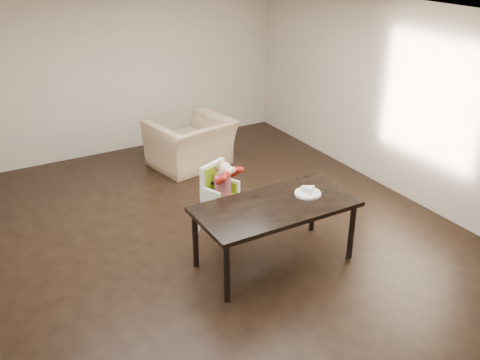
% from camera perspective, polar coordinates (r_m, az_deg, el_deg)
% --- Properties ---
extents(ground, '(7.00, 7.00, 0.00)m').
position_cam_1_polar(ground, '(6.69, -3.14, -6.52)').
color(ground, black).
rests_on(ground, ground).
extents(room_walls, '(6.02, 7.02, 2.71)m').
position_cam_1_polar(room_walls, '(5.93, -3.56, 8.92)').
color(room_walls, beige).
rests_on(room_walls, ground).
extents(dining_table, '(1.80, 0.90, 0.75)m').
position_cam_1_polar(dining_table, '(5.97, 3.78, -3.29)').
color(dining_table, black).
rests_on(dining_table, ground).
extents(high_chair, '(0.58, 0.58, 1.07)m').
position_cam_1_polar(high_chair, '(6.34, -2.01, -0.61)').
color(high_chair, white).
rests_on(high_chair, ground).
extents(plate, '(0.35, 0.35, 0.09)m').
position_cam_1_polar(plate, '(6.18, 7.28, -1.26)').
color(plate, white).
rests_on(plate, dining_table).
extents(armchair, '(1.34, 1.01, 1.05)m').
position_cam_1_polar(armchair, '(8.59, -5.30, 4.76)').
color(armchair, tan).
rests_on(armchair, ground).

